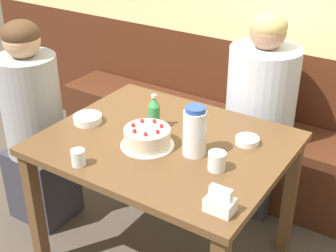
# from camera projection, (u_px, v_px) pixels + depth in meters

# --- Properties ---
(bench_seat) EXTENTS (2.67, 0.38, 0.48)m
(bench_seat) POSITION_uv_depth(u_px,v_px,m) (235.00, 153.00, 3.08)
(bench_seat) COLOR #472314
(bench_seat) RESTS_ON ground_plane
(dining_table) EXTENTS (1.13, 0.92, 0.73)m
(dining_table) POSITION_uv_depth(u_px,v_px,m) (165.00, 158.00, 2.28)
(dining_table) COLOR brown
(dining_table) RESTS_ON ground_plane
(birthday_cake) EXTENTS (0.25, 0.25, 0.11)m
(birthday_cake) POSITION_uv_depth(u_px,v_px,m) (147.00, 137.00, 2.17)
(birthday_cake) COLOR white
(birthday_cake) RESTS_ON dining_table
(water_pitcher) EXTENTS (0.11, 0.11, 0.23)m
(water_pitcher) POSITION_uv_depth(u_px,v_px,m) (195.00, 131.00, 2.07)
(water_pitcher) COLOR white
(water_pitcher) RESTS_ON dining_table
(soju_bottle) EXTENTS (0.06, 0.06, 0.18)m
(soju_bottle) POSITION_uv_depth(u_px,v_px,m) (154.00, 112.00, 2.31)
(soju_bottle) COLOR #388E4C
(soju_bottle) RESTS_ON dining_table
(napkin_holder) EXTENTS (0.11, 0.08, 0.11)m
(napkin_holder) POSITION_uv_depth(u_px,v_px,m) (220.00, 202.00, 1.74)
(napkin_holder) COLOR white
(napkin_holder) RESTS_ON dining_table
(bowl_soup_white) EXTENTS (0.15, 0.15, 0.04)m
(bowl_soup_white) POSITION_uv_depth(u_px,v_px,m) (88.00, 119.00, 2.39)
(bowl_soup_white) COLOR white
(bowl_soup_white) RESTS_ON dining_table
(bowl_rice_small) EXTENTS (0.11, 0.11, 0.03)m
(bowl_rice_small) POSITION_uv_depth(u_px,v_px,m) (247.00, 141.00, 2.20)
(bowl_rice_small) COLOR white
(bowl_rice_small) RESTS_ON dining_table
(glass_water_tall) EXTENTS (0.08, 0.08, 0.08)m
(glass_water_tall) POSITION_uv_depth(u_px,v_px,m) (217.00, 161.00, 1.99)
(glass_water_tall) COLOR silver
(glass_water_tall) RESTS_ON dining_table
(glass_tumbler_short) EXTENTS (0.06, 0.06, 0.07)m
(glass_tumbler_short) POSITION_uv_depth(u_px,v_px,m) (78.00, 158.00, 2.02)
(glass_tumbler_short) COLOR silver
(glass_tumbler_short) RESTS_ON dining_table
(person_teal_shirt) EXTENTS (0.40, 0.40, 1.22)m
(person_teal_shirt) POSITION_uv_depth(u_px,v_px,m) (260.00, 115.00, 2.73)
(person_teal_shirt) COLOR #33333D
(person_teal_shirt) RESTS_ON ground_plane
(person_pale_blue_shirt) EXTENTS (0.34, 0.33, 1.21)m
(person_pale_blue_shirt) POSITION_uv_depth(u_px,v_px,m) (35.00, 130.00, 2.64)
(person_pale_blue_shirt) COLOR #33333D
(person_pale_blue_shirt) RESTS_ON ground_plane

